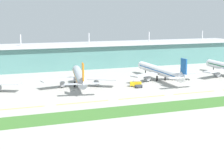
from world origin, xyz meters
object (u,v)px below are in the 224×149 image
object	(u,v)px
airliner_near_middle	(79,77)
fuel_truck	(136,83)
airliner_far_middle	(160,71)
pushback_tug	(139,86)

from	to	relation	value
airliner_near_middle	fuel_truck	size ratio (longest dim) A/B	8.61
airliner_far_middle	pushback_tug	world-z (taller)	airliner_far_middle
airliner_far_middle	pushback_tug	size ratio (longest dim) A/B	15.17
airliner_near_middle	airliner_far_middle	distance (m)	58.32
airliner_near_middle	airliner_far_middle	size ratio (longest dim) A/B	0.94
pushback_tug	airliner_far_middle	bearing A→B (deg)	36.21
fuel_truck	pushback_tug	bearing A→B (deg)	-92.05
airliner_near_middle	airliner_far_middle	world-z (taller)	same
airliner_far_middle	fuel_truck	xyz separation A→B (m)	(-24.53, -13.69, -4.19)
airliner_far_middle	fuel_truck	size ratio (longest dim) A/B	9.19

